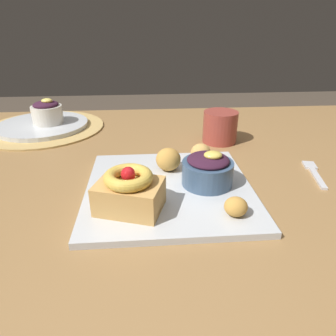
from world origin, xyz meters
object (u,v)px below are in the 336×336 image
(fritter_back, at_px, (201,153))
(coffee_mug, at_px, (220,127))
(berry_ramekin, at_px, (207,170))
(back_plate, at_px, (43,125))
(fritter_middle, at_px, (168,159))
(fritter_front, at_px, (236,207))
(back_ramekin, at_px, (47,112))
(fork, at_px, (314,172))
(front_plate, at_px, (169,189))
(cake_slice, at_px, (129,191))

(fritter_back, height_order, coffee_mug, coffee_mug)
(berry_ramekin, height_order, back_plate, berry_ramekin)
(berry_ramekin, relative_size, fritter_middle, 1.88)
(fritter_front, distance_m, fritter_back, 0.21)
(fritter_front, bearing_deg, berry_ramekin, 103.24)
(back_plate, bearing_deg, back_ramekin, -1.86)
(fork, xyz_separation_m, coffee_mug, (-0.16, 0.20, 0.04))
(berry_ramekin, relative_size, back_ramekin, 1.10)
(fritter_back, bearing_deg, fork, -13.17)
(back_plate, bearing_deg, front_plate, -49.12)
(fritter_back, relative_size, back_ramekin, 0.50)
(fritter_middle, relative_size, fork, 0.41)
(back_ramekin, bearing_deg, front_plate, -50.70)
(coffee_mug, bearing_deg, back_ramekin, 163.10)
(back_ramekin, distance_m, coffee_mug, 0.50)
(front_plate, xyz_separation_m, cake_slice, (-0.07, -0.07, 0.04))
(cake_slice, distance_m, back_ramekin, 0.54)
(fritter_middle, relative_size, back_plate, 0.20)
(cake_slice, xyz_separation_m, fork, (0.39, 0.12, -0.04))
(fritter_middle, height_order, coffee_mug, coffee_mug)
(fritter_back, bearing_deg, back_ramekin, 144.27)
(fritter_front, height_order, fritter_back, fritter_back)
(back_ramekin, bearing_deg, cake_slice, -61.49)
(cake_slice, xyz_separation_m, berry_ramekin, (0.14, 0.08, -0.00))
(fritter_middle, height_order, back_ramekin, back_ramekin)
(fork, bearing_deg, fritter_front, 138.30)
(front_plate, bearing_deg, fork, 9.46)
(berry_ramekin, xyz_separation_m, back_plate, (-0.42, 0.40, -0.03))
(fritter_front, distance_m, coffee_mug, 0.36)
(berry_ramekin, height_order, fritter_middle, berry_ramekin)
(fritter_front, relative_size, back_plate, 0.14)
(berry_ramekin, xyz_separation_m, fritter_front, (0.03, -0.11, -0.01))
(cake_slice, height_order, fork, cake_slice)
(cake_slice, bearing_deg, front_plate, 45.73)
(fritter_back, relative_size, fork, 0.35)
(front_plate, xyz_separation_m, fritter_middle, (0.00, 0.07, 0.03))
(fritter_back, xyz_separation_m, back_ramekin, (-0.41, 0.29, 0.02))
(berry_ramekin, relative_size, fritter_front, 2.55)
(front_plate, distance_m, fork, 0.32)
(fritter_front, height_order, back_ramekin, back_ramekin)
(front_plate, xyz_separation_m, fork, (0.31, 0.05, -0.00))
(coffee_mug, bearing_deg, cake_slice, -124.80)
(front_plate, xyz_separation_m, fritter_front, (0.10, -0.10, 0.02))
(fritter_front, distance_m, back_ramekin, 0.66)
(front_plate, bearing_deg, fritter_middle, 86.51)
(cake_slice, height_order, fritter_front, cake_slice)
(fritter_middle, distance_m, back_ramekin, 0.47)
(fritter_front, distance_m, fork, 0.27)
(fritter_front, bearing_deg, back_plate, 131.46)
(fritter_middle, bearing_deg, coffee_mug, 50.55)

